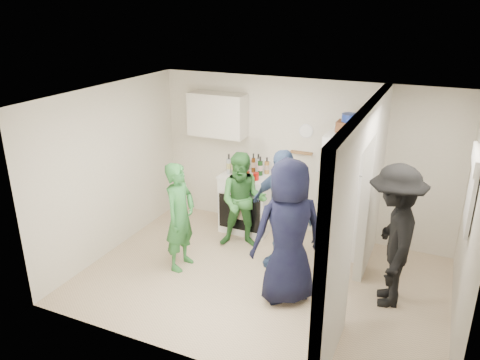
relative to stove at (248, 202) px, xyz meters
The scene contains 36 objects.
floor 1.65m from the stove, 60.11° to the right, with size 4.80×4.80×0.00m, color #C8B18D.
wall_back 1.15m from the stove, 22.74° to the left, with size 4.80×4.80×0.00m, color silver.
wall_front 3.26m from the stove, 75.61° to the right, with size 4.80×4.80×0.00m, color silver.
wall_left 2.25m from the stove, 139.65° to the right, with size 3.40×3.40×0.00m, color silver.
wall_right 3.55m from the stove, 23.26° to the right, with size 3.40×3.40×0.00m, color silver.
ceiling 2.56m from the stove, 60.11° to the right, with size 4.80×4.80×0.00m, color white.
partition_pier_back 2.15m from the stove, ahead, with size 0.12×1.20×2.50m, color silver.
partition_pier_front 3.26m from the stove, 51.18° to the right, with size 0.12×1.20×2.50m, color silver.
partition_header 3.02m from the stove, 34.58° to the right, with size 0.12×1.00×0.40m, color silver.
stove is the anchor object (origin of this frame).
upper_cabinet 1.50m from the stove, 166.24° to the left, with size 0.95×0.34×0.70m, color silver.
fridge 1.71m from the stove, ahead, with size 0.76×0.73×1.84m, color white.
wicker_basket 2.11m from the stove, ahead, with size 0.35×0.25×0.15m, color brown.
blue_bowl 2.20m from the stove, ahead, with size 0.24×0.24×0.11m, color navy.
yellow_cup_stack_top 2.39m from the stove, ahead, with size 0.09×0.09×0.25m, color #FFAB15.
wall_clock 1.51m from the stove, 20.31° to the left, with size 0.22×0.22×0.03m, color white.
spice_shelf 1.20m from the stove, 19.57° to the left, with size 0.35×0.08×0.03m, color olive.
nook_window 3.57m from the stove, 20.27° to the right, with size 0.03×0.70×0.80m, color black.
nook_window_frame 3.56m from the stove, 20.36° to the right, with size 0.04×0.76×0.86m, color white.
nook_valance 3.67m from the stove, 20.51° to the right, with size 0.04×0.82×0.18m, color white.
yellow_cup_stack_stove 0.66m from the stove, 118.61° to the right, with size 0.09×0.09×0.25m, color yellow.
red_cup 0.62m from the stove, 42.27° to the right, with size 0.09×0.09×0.12m, color #AA120B.
person_green_left 1.56m from the stove, 104.55° to the right, with size 0.57×0.37×1.56m, color #2E743B.
person_green_center 0.65m from the stove, 73.95° to the right, with size 0.73×0.57×1.51m, color #3D8239.
person_denim 1.32m from the stove, 45.30° to the right, with size 1.02×0.43×1.75m, color #3C5584.
person_navy 2.07m from the stove, 52.70° to the right, with size 0.91×0.59×1.87m, color black.
person_nook 2.70m from the stove, 25.69° to the right, with size 1.18×0.68×1.82m, color black.
bottle_a 0.68m from the stove, 156.23° to the left, with size 0.07×0.07×0.25m, color olive.
bottle_b 0.67m from the stove, 153.96° to the right, with size 0.08×0.08×0.29m, color #1C4717.
bottle_c 0.64m from the stove, 113.82° to the left, with size 0.06×0.06×0.27m, color #9CA5A9.
bottle_d 0.65m from the stove, 70.21° to the right, with size 0.07×0.07×0.33m, color maroon.
bottle_e 0.67m from the stove, 55.37° to the left, with size 0.08×0.08×0.30m, color #B0BCC3.
bottle_f 0.67m from the stove, ahead, with size 0.08×0.08×0.31m, color #173F17.
bottle_g 0.69m from the stove, 27.84° to the left, with size 0.08×0.08×0.27m, color #A47235.
bottle_h 0.72m from the stove, 160.55° to the right, with size 0.08×0.08×0.33m, color #9CA3A7.
bottle_i 0.66m from the stove, 69.76° to the left, with size 0.06×0.06×0.32m, color #5C2E0F.
Camera 1 is at (1.99, -5.13, 3.56)m, focal length 35.00 mm.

